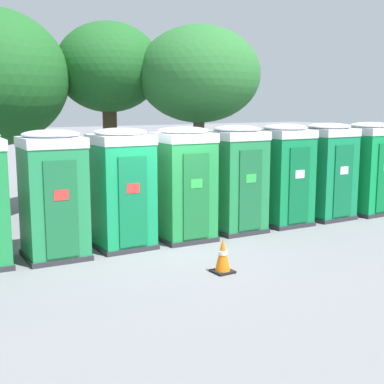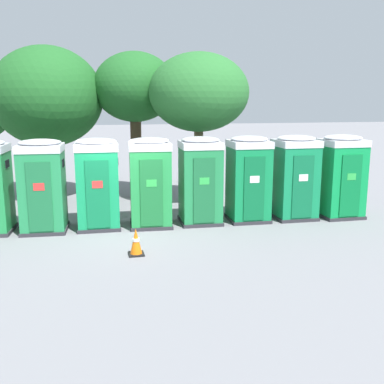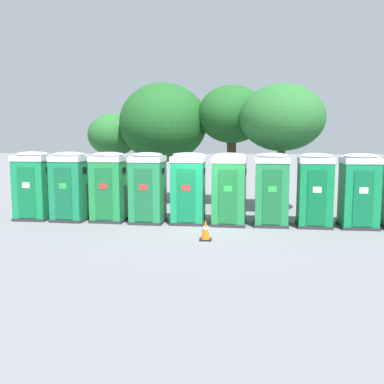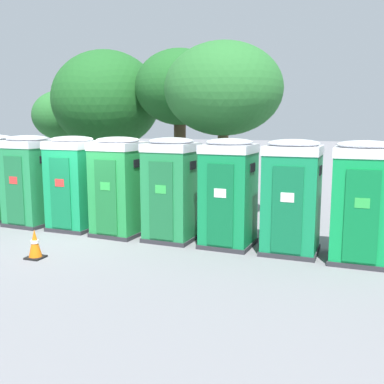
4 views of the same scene
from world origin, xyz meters
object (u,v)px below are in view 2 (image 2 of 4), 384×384
at_px(portapotty_6, 200,180).
at_px(traffic_cone, 136,242).
at_px(portapotty_3, 43,185).
at_px(portapotty_5, 150,182).
at_px(portapotty_8, 295,177).
at_px(street_tree_1, 47,97).
at_px(portapotty_9, 341,176).
at_px(street_tree_3, 135,89).
at_px(portapotty_7, 248,178).
at_px(street_tree_2, 199,93).
at_px(portapotty_4, 98,183).

distance_m(portapotty_6, traffic_cone, 3.41).
bearing_deg(portapotty_3, portapotty_5, -2.59).
relative_size(portapotty_8, street_tree_1, 0.46).
bearing_deg(portapotty_9, portapotty_6, 176.42).
bearing_deg(portapotty_3, portapotty_8, -1.91).
relative_size(street_tree_3, traffic_cone, 8.26).
height_order(portapotty_3, portapotty_5, same).
relative_size(portapotty_7, street_tree_2, 0.49).
bearing_deg(portapotty_4, portapotty_7, -2.43).
relative_size(portapotty_7, traffic_cone, 3.97).
xyz_separation_m(portapotty_3, portapotty_6, (4.40, -0.13, 0.00)).
height_order(portapotty_5, portapotty_8, same).
distance_m(portapotty_3, portapotty_4, 1.47).
xyz_separation_m(portapotty_3, street_tree_2, (4.97, 2.37, 2.53)).
height_order(portapotty_7, street_tree_1, street_tree_1).
relative_size(portapotty_3, portapotty_6, 1.00).
bearing_deg(portapotty_8, portapotty_5, 178.55).
bearing_deg(traffic_cone, street_tree_3, 83.45).
xyz_separation_m(portapotty_4, street_tree_1, (-1.54, 4.41, 2.41)).
relative_size(portapotty_7, street_tree_3, 0.48).
xyz_separation_m(street_tree_3, traffic_cone, (-0.75, -6.55, -3.67)).
bearing_deg(portapotty_3, portapotty_9, -2.63).
distance_m(portapotty_3, portapotty_8, 7.33).
relative_size(portapotty_8, portapotty_9, 1.00).
distance_m(portapotty_9, street_tree_3, 7.74).
xyz_separation_m(portapotty_5, portapotty_9, (5.86, -0.27, -0.00)).
height_order(portapotty_4, portapotty_8, same).
height_order(portapotty_5, street_tree_2, street_tree_2).
bearing_deg(street_tree_3, traffic_cone, -96.55).
bearing_deg(portapotty_9, traffic_cone, -161.56).
bearing_deg(street_tree_1, portapotty_3, -89.00).
distance_m(street_tree_3, traffic_cone, 7.54).
bearing_deg(portapotty_5, portapotty_7, -0.98).
xyz_separation_m(portapotty_4, street_tree_2, (3.50, 2.36, 2.53)).
relative_size(portapotty_5, portapotty_7, 1.00).
bearing_deg(portapotty_4, portapotty_9, -3.19).
relative_size(portapotty_9, street_tree_1, 0.46).
distance_m(portapotty_5, portapotty_7, 2.93).
height_order(portapotty_3, street_tree_3, street_tree_3).
bearing_deg(street_tree_2, portapotty_9, -35.98).
xyz_separation_m(portapotty_7, street_tree_2, (-0.89, 2.55, 2.53)).
bearing_deg(portapotty_5, portapotty_6, 0.14).
distance_m(portapotty_4, street_tree_2, 4.92).
bearing_deg(portapotty_8, traffic_cone, -155.27).
bearing_deg(portapotty_5, street_tree_2, 50.80).
relative_size(portapotty_6, street_tree_2, 0.49).
xyz_separation_m(portapotty_4, traffic_cone, (0.77, -2.59, -0.97)).
height_order(portapotty_8, traffic_cone, portapotty_8).
height_order(portapotty_5, street_tree_3, street_tree_3).
bearing_deg(traffic_cone, portapotty_4, 106.54).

